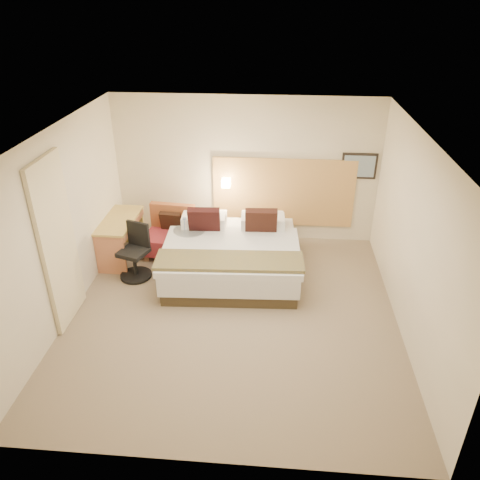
# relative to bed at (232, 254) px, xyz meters

# --- Properties ---
(floor) EXTENTS (4.80, 5.00, 0.02)m
(floor) POSITION_rel_bed_xyz_m (0.13, -1.17, -0.36)
(floor) COLOR #786751
(floor) RESTS_ON ground
(ceiling) EXTENTS (4.80, 5.00, 0.02)m
(ceiling) POSITION_rel_bed_xyz_m (0.13, -1.17, 2.36)
(ceiling) COLOR white
(ceiling) RESTS_ON floor
(wall_back) EXTENTS (4.80, 0.02, 2.70)m
(wall_back) POSITION_rel_bed_xyz_m (0.13, 1.34, 1.00)
(wall_back) COLOR beige
(wall_back) RESTS_ON floor
(wall_front) EXTENTS (4.80, 0.02, 2.70)m
(wall_front) POSITION_rel_bed_xyz_m (0.13, -3.68, 1.00)
(wall_front) COLOR beige
(wall_front) RESTS_ON floor
(wall_left) EXTENTS (0.02, 5.00, 2.70)m
(wall_left) POSITION_rel_bed_xyz_m (-2.28, -1.17, 1.00)
(wall_left) COLOR beige
(wall_left) RESTS_ON floor
(wall_right) EXTENTS (0.02, 5.00, 2.70)m
(wall_right) POSITION_rel_bed_xyz_m (2.54, -1.17, 1.00)
(wall_right) COLOR beige
(wall_right) RESTS_ON floor
(headboard_panel) EXTENTS (2.60, 0.04, 1.30)m
(headboard_panel) POSITION_rel_bed_xyz_m (0.83, 1.30, 0.60)
(headboard_panel) COLOR tan
(headboard_panel) RESTS_ON wall_back
(art_frame) EXTENTS (0.62, 0.03, 0.47)m
(art_frame) POSITION_rel_bed_xyz_m (2.15, 1.31, 1.15)
(art_frame) COLOR black
(art_frame) RESTS_ON wall_back
(art_canvas) EXTENTS (0.54, 0.01, 0.39)m
(art_canvas) POSITION_rel_bed_xyz_m (2.15, 1.29, 1.15)
(art_canvas) COLOR #758DA1
(art_canvas) RESTS_ON wall_back
(lamp_arm) EXTENTS (0.02, 0.12, 0.02)m
(lamp_arm) POSITION_rel_bed_xyz_m (-0.22, 1.25, 0.80)
(lamp_arm) COLOR silver
(lamp_arm) RESTS_ON wall_back
(lamp_shade) EXTENTS (0.15, 0.15, 0.15)m
(lamp_shade) POSITION_rel_bed_xyz_m (-0.22, 1.19, 0.80)
(lamp_shade) COLOR #FFEDC6
(lamp_shade) RESTS_ON wall_back
(curtain) EXTENTS (0.06, 0.90, 2.42)m
(curtain) POSITION_rel_bed_xyz_m (-2.23, -1.42, 0.87)
(curtain) COLOR beige
(curtain) RESTS_ON wall_left
(bottle_a) EXTENTS (0.08, 0.08, 0.22)m
(bottle_a) POSITION_rel_bed_xyz_m (-0.84, 0.30, 0.38)
(bottle_a) COLOR #91ADE1
(bottle_a) RESTS_ON side_table
(menu_folder) EXTENTS (0.15, 0.08, 0.25)m
(menu_folder) POSITION_rel_bed_xyz_m (-0.67, 0.28, 0.40)
(menu_folder) COLOR #361D16
(menu_folder) RESTS_ON side_table
(bed) EXTENTS (2.29, 2.24, 1.08)m
(bed) POSITION_rel_bed_xyz_m (0.00, 0.00, 0.00)
(bed) COLOR #382D1C
(bed) RESTS_ON floor
(lounge_chair) EXTENTS (0.89, 0.80, 0.87)m
(lounge_chair) POSITION_rel_bed_xyz_m (-1.18, 0.56, -0.00)
(lounge_chair) COLOR #996548
(lounge_chair) RESTS_ON floor
(side_table) EXTENTS (0.64, 0.64, 0.62)m
(side_table) POSITION_rel_bed_xyz_m (-0.76, 0.28, -0.00)
(side_table) COLOR silver
(side_table) RESTS_ON floor
(desk) EXTENTS (0.56, 1.21, 0.75)m
(desk) POSITION_rel_bed_xyz_m (-1.98, 0.33, 0.24)
(desk) COLOR tan
(desk) RESTS_ON floor
(desk_chair) EXTENTS (0.66, 0.66, 0.93)m
(desk_chair) POSITION_rel_bed_xyz_m (-1.58, -0.26, 0.03)
(desk_chair) COLOR black
(desk_chair) RESTS_ON floor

